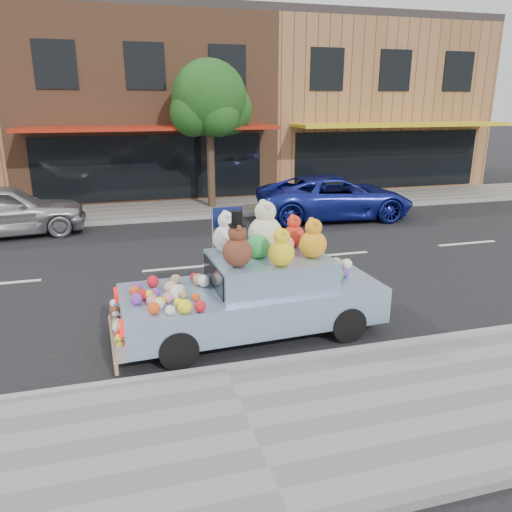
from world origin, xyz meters
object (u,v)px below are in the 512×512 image
object	(u,v)px
street_tree	(210,104)
car_silver	(3,210)
car_blue	(335,197)
art_car	(254,289)

from	to	relation	value
street_tree	car_silver	xyz separation A→B (m)	(-6.60, -2.20, -2.92)
street_tree	car_blue	world-z (taller)	street_tree
car_blue	art_car	size ratio (longest dim) A/B	1.14
car_silver	art_car	world-z (taller)	art_car
car_silver	art_car	distance (m)	9.73
car_silver	car_blue	xyz separation A→B (m)	(10.29, -0.44, -0.05)
car_blue	car_silver	bearing A→B (deg)	92.14
street_tree	car_blue	distance (m)	5.42
car_silver	car_blue	bearing A→B (deg)	-99.97
street_tree	car_silver	size ratio (longest dim) A/B	1.14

